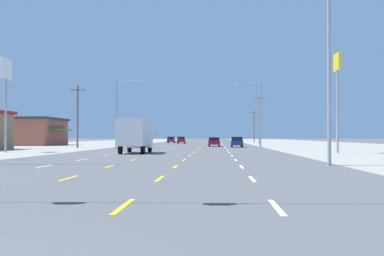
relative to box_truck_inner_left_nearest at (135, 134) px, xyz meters
The scene contains 18 objects.
ground_plane 23.58m from the box_truck_inner_left_nearest, 80.89° to the left, with size 572.00×572.00×0.00m, color #4C4C4F.
lot_apron_left 31.38m from the box_truck_inner_left_nearest, 132.17° to the left, with size 28.00×440.00×0.01m, color gray.
lot_apron_right 36.78m from the box_truck_inner_left_nearest, 39.19° to the left, with size 28.00×440.00×0.01m, color gray.
lane_markings 61.85m from the box_truck_inner_left_nearest, 86.55° to the left, with size 10.64×227.60×0.01m.
box_truck_inner_left_nearest is the anchor object (origin of this frame).
hatchback_far_right_near 28.60m from the box_truck_inner_left_nearest, 67.91° to the left, with size 1.72×3.90×1.54m.
sedan_inner_right_mid 32.43m from the box_truck_inner_left_nearest, 76.77° to the left, with size 1.80×4.50×1.46m.
hatchback_inner_left_midfar 64.63m from the box_truck_inner_left_nearest, 89.99° to the left, with size 1.72×3.90×1.54m.
hatchback_far_left_far 74.55m from the box_truck_inner_left_nearest, 92.43° to the left, with size 1.72×3.90×1.54m.
storefront_left_row_2 48.36m from the box_truck_inner_left_nearest, 121.41° to the left, with size 10.72×14.02×4.92m.
pole_sign_left_row_1 14.65m from the box_truck_inner_left_nearest, behind, with size 0.24×2.34×9.47m.
pole_sign_right_row_1 19.85m from the box_truck_inner_left_nearest, ahead, with size 0.24×2.17×9.45m.
streetlight_right_row_0 23.85m from the box_truck_inner_left_nearest, 55.27° to the right, with size 4.75×0.26×10.29m.
streetlight_left_row_1 23.92m from the box_truck_inner_left_nearest, 104.62° to the left, with size 4.46×0.26×9.64m.
streetlight_right_row_1 26.77m from the box_truck_inner_left_nearest, 59.45° to the left, with size 3.83×0.26×9.29m.
utility_pole_left_row_1 24.44m from the box_truck_inner_left_nearest, 118.31° to the left, with size 2.20×0.26×8.65m.
utility_pole_right_row_2 59.09m from the box_truck_inner_left_nearest, 73.53° to the left, with size 2.20×0.26×10.13m.
utility_pole_right_row_3 93.79m from the box_truck_inner_left_nearest, 78.72° to the left, with size 2.20×0.26×8.79m.
Camera 1 is at (3.86, -4.45, 1.62)m, focal length 46.89 mm.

